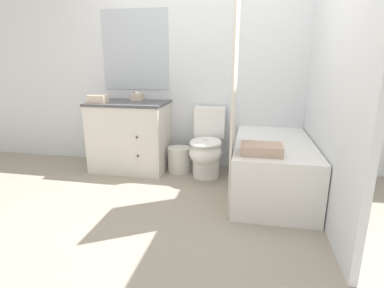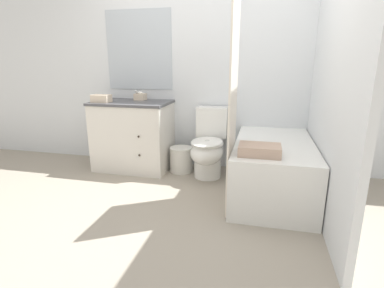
% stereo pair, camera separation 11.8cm
% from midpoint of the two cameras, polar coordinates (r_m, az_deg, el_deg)
% --- Properties ---
extents(ground_plane, '(14.00, 14.00, 0.00)m').
position_cam_midpoint_polar(ground_plane, '(2.55, -3.80, -14.56)').
color(ground_plane, gray).
extents(wall_back, '(8.00, 0.06, 2.50)m').
position_cam_midpoint_polar(wall_back, '(3.65, 2.87, 15.06)').
color(wall_back, silver).
rests_on(wall_back, ground_plane).
extents(wall_right, '(0.05, 2.46, 2.50)m').
position_cam_midpoint_polar(wall_right, '(2.89, 25.87, 13.51)').
color(wall_right, silver).
rests_on(wall_right, ground_plane).
extents(vanity_cabinet, '(0.89, 0.61, 0.82)m').
position_cam_midpoint_polar(vanity_cabinet, '(3.68, -10.20, 1.81)').
color(vanity_cabinet, silver).
rests_on(vanity_cabinet, ground_plane).
extents(sink_faucet, '(0.14, 0.12, 0.12)m').
position_cam_midpoint_polar(sink_faucet, '(3.79, -9.27, 8.91)').
color(sink_faucet, silver).
rests_on(sink_faucet, vanity_cabinet).
extents(toilet, '(0.36, 0.67, 0.76)m').
position_cam_midpoint_polar(toilet, '(3.38, 4.13, -0.62)').
color(toilet, white).
rests_on(toilet, ground_plane).
extents(bathtub, '(0.73, 1.35, 0.53)m').
position_cam_midpoint_polar(bathtub, '(3.06, 16.19, -4.38)').
color(bathtub, white).
rests_on(bathtub, ground_plane).
extents(shower_curtain, '(0.02, 0.58, 2.01)m').
position_cam_midpoint_polar(shower_curtain, '(2.58, 9.20, 9.39)').
color(shower_curtain, silver).
rests_on(shower_curtain, ground_plane).
extents(wastebasket, '(0.27, 0.27, 0.30)m').
position_cam_midpoint_polar(wastebasket, '(3.57, -1.12, -2.95)').
color(wastebasket, silver).
rests_on(wastebasket, ground_plane).
extents(tissue_box, '(0.13, 0.13, 0.10)m').
position_cam_midpoint_polar(tissue_box, '(3.73, -8.92, 8.92)').
color(tissue_box, beige).
rests_on(tissue_box, vanity_cabinet).
extents(hand_towel_folded, '(0.21, 0.14, 0.09)m').
position_cam_midpoint_polar(hand_towel_folded, '(3.61, -15.99, 8.34)').
color(hand_towel_folded, beige).
rests_on(hand_towel_folded, vanity_cabinet).
extents(bath_towel_folded, '(0.34, 0.24, 0.08)m').
position_cam_midpoint_polar(bath_towel_folded, '(2.53, 14.06, -1.10)').
color(bath_towel_folded, tan).
rests_on(bath_towel_folded, bathtub).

